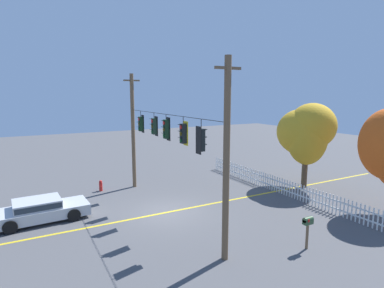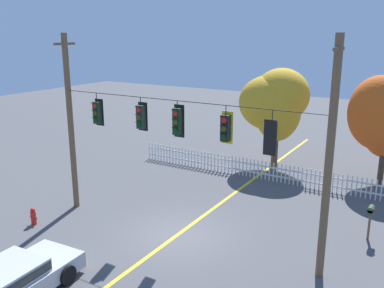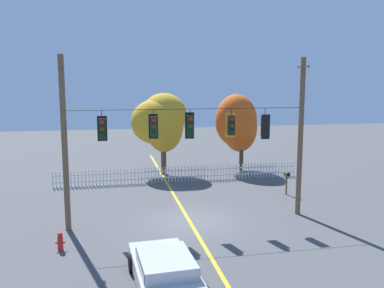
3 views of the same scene
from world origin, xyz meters
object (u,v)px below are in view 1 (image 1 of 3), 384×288
at_px(roadside_mailbox, 308,223).
at_px(traffic_signal_northbound_primary, 166,129).
at_px(traffic_signal_northbound_secondary, 201,140).
at_px(traffic_signal_westbound_side, 154,126).
at_px(fire_hydrant, 101,186).
at_px(traffic_signal_eastbound_side, 141,124).
at_px(traffic_signal_southbound_primary, 183,133).
at_px(autumn_maple_near_fence, 307,132).
at_px(parked_car, 40,210).

bearing_deg(roadside_mailbox, traffic_signal_northbound_primary, -152.01).
distance_m(traffic_signal_northbound_primary, traffic_signal_northbound_secondary, 3.65).
height_order(traffic_signal_westbound_side, fire_hydrant, traffic_signal_westbound_side).
height_order(traffic_signal_eastbound_side, traffic_signal_westbound_side, same).
bearing_deg(traffic_signal_westbound_side, traffic_signal_southbound_primary, 0.00).
relative_size(traffic_signal_northbound_secondary, autumn_maple_near_fence, 0.25).
height_order(traffic_signal_eastbound_side, parked_car, traffic_signal_eastbound_side).
bearing_deg(parked_car, fire_hydrant, 133.55).
distance_m(traffic_signal_eastbound_side, roadside_mailbox, 11.53).
height_order(traffic_signal_eastbound_side, fire_hydrant, traffic_signal_eastbound_side).
relative_size(traffic_signal_northbound_primary, roadside_mailbox, 1.00).
bearing_deg(autumn_maple_near_fence, roadside_mailbox, -47.25).
height_order(traffic_signal_eastbound_side, roadside_mailbox, traffic_signal_eastbound_side).
distance_m(traffic_signal_southbound_primary, parked_car, 8.36).
bearing_deg(parked_car, traffic_signal_northbound_primary, 71.61).
relative_size(autumn_maple_near_fence, parked_car, 1.25).
bearing_deg(fire_hydrant, parked_car, -46.45).
bearing_deg(roadside_mailbox, traffic_signal_northbound_secondary, -129.37).
xyz_separation_m(traffic_signal_northbound_primary, traffic_signal_northbound_secondary, (3.64, -0.02, -0.11)).
height_order(traffic_signal_northbound_secondary, roadside_mailbox, traffic_signal_northbound_secondary).
xyz_separation_m(traffic_signal_northbound_secondary, parked_car, (-5.69, -6.14, -3.87)).
height_order(traffic_signal_northbound_secondary, parked_car, traffic_signal_northbound_secondary).
xyz_separation_m(traffic_signal_southbound_primary, parked_car, (-4.03, -6.16, -3.97)).
xyz_separation_m(traffic_signal_southbound_primary, autumn_maple_near_fence, (-1.98, 10.47, -0.70)).
distance_m(fire_hydrant, roadside_mailbox, 13.50).
bearing_deg(traffic_signal_southbound_primary, traffic_signal_eastbound_side, -180.00).
distance_m(parked_car, fire_hydrant, 5.30).
relative_size(traffic_signal_westbound_side, fire_hydrant, 1.81).
bearing_deg(traffic_signal_southbound_primary, parked_car, -123.18).
relative_size(traffic_signal_westbound_side, traffic_signal_northbound_primary, 0.96).
bearing_deg(traffic_signal_southbound_primary, traffic_signal_northbound_primary, 179.98).
height_order(traffic_signal_westbound_side, traffic_signal_northbound_secondary, same).
bearing_deg(fire_hydrant, traffic_signal_westbound_side, 30.05).
distance_m(traffic_signal_westbound_side, roadside_mailbox, 9.53).
xyz_separation_m(traffic_signal_westbound_side, roadside_mailbox, (8.18, 3.45, -3.45)).
distance_m(traffic_signal_westbound_side, traffic_signal_northbound_secondary, 5.33).
xyz_separation_m(traffic_signal_northbound_secondary, autumn_maple_near_fence, (-3.65, 10.49, -0.60)).
bearing_deg(parked_car, traffic_signal_southbound_primary, 56.82).
relative_size(traffic_signal_southbound_primary, fire_hydrant, 1.84).
distance_m(traffic_signal_southbound_primary, fire_hydrant, 9.05).
bearing_deg(roadside_mailbox, fire_hydrant, -154.67).
distance_m(traffic_signal_northbound_secondary, fire_hydrant, 10.46).
distance_m(traffic_signal_northbound_primary, autumn_maple_near_fence, 10.50).
height_order(traffic_signal_northbound_primary, fire_hydrant, traffic_signal_northbound_primary).
relative_size(traffic_signal_eastbound_side, traffic_signal_northbound_primary, 1.00).
distance_m(parked_car, roadside_mailbox, 12.86).
bearing_deg(traffic_signal_northbound_primary, fire_hydrant, -157.85).
xyz_separation_m(traffic_signal_westbound_side, fire_hydrant, (-4.01, -2.32, -4.23)).
distance_m(traffic_signal_eastbound_side, traffic_signal_northbound_secondary, 7.62).
relative_size(traffic_signal_southbound_primary, roadside_mailbox, 0.98).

